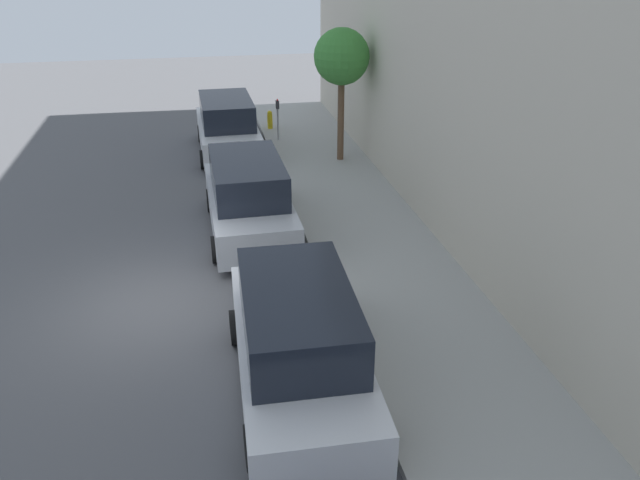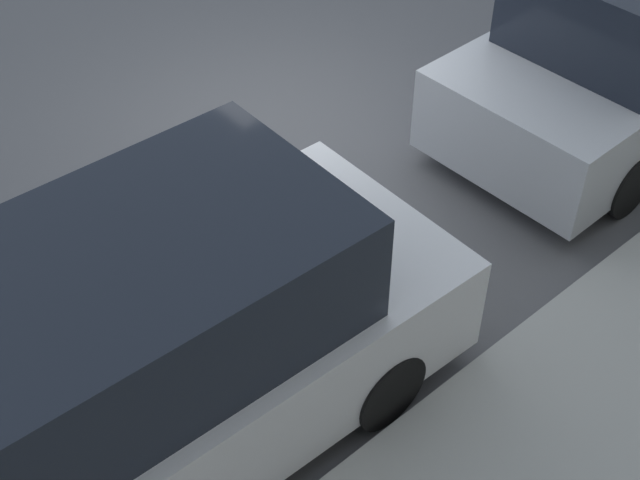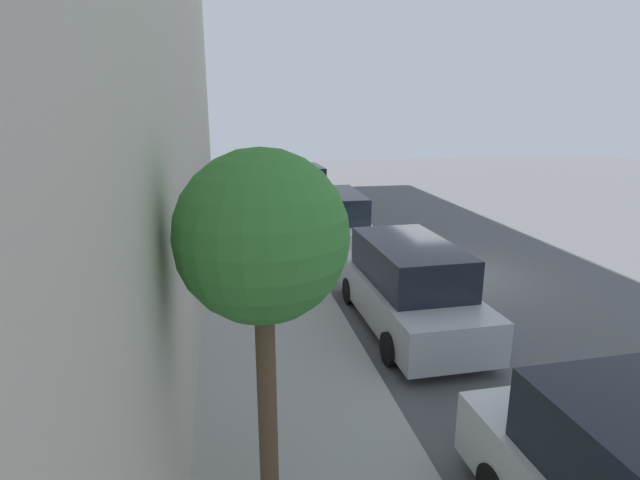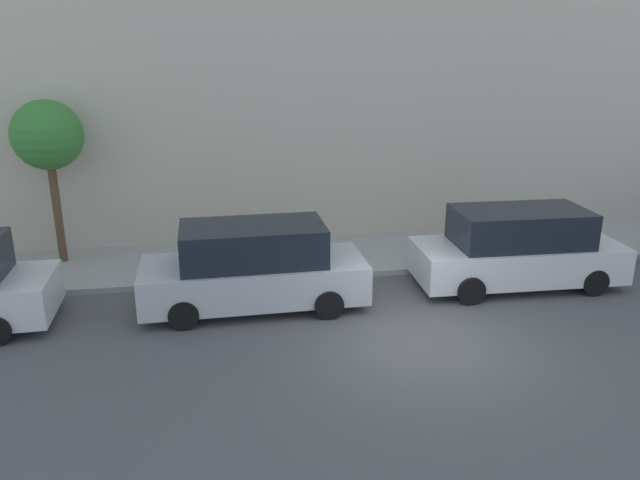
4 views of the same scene
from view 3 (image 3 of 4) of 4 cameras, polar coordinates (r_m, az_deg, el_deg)
ground_plane at (r=14.78m, az=13.59°, el=-3.73°), size 60.00×60.00×0.00m
sidewalk at (r=13.51m, az=-6.37°, el=-4.86°), size 3.11×32.00×0.15m
parked_suv_nearest at (r=23.25m, az=-2.02°, el=5.91°), size 2.08×4.83×1.98m
parked_minivan_second at (r=16.67m, az=1.67°, el=2.14°), size 2.03×4.95×1.90m
parked_minivan_third at (r=10.91m, az=10.06°, el=-5.24°), size 2.02×4.93×1.90m
parking_meter_near at (r=22.82m, az=-5.78°, el=5.97°), size 0.11×0.15×1.48m
street_tree at (r=4.92m, az=-6.63°, el=-0.06°), size 1.73×1.73×4.17m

